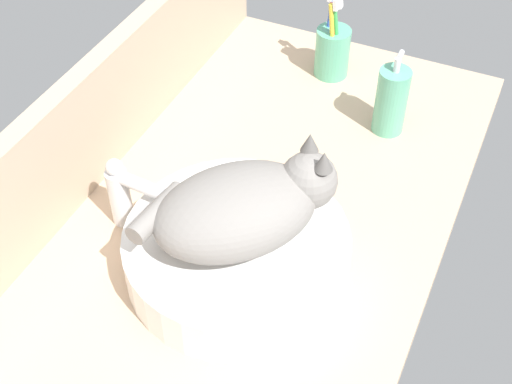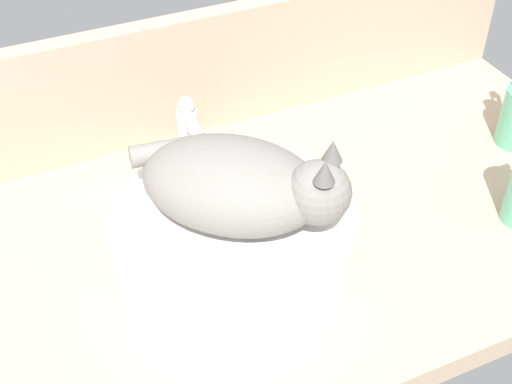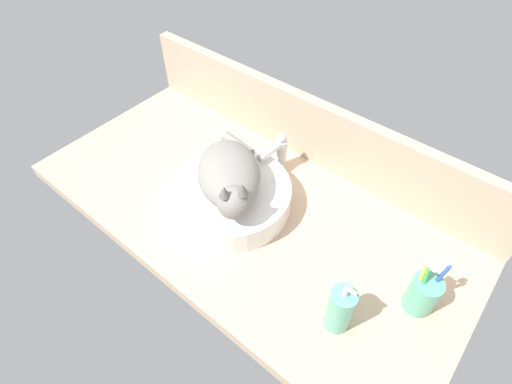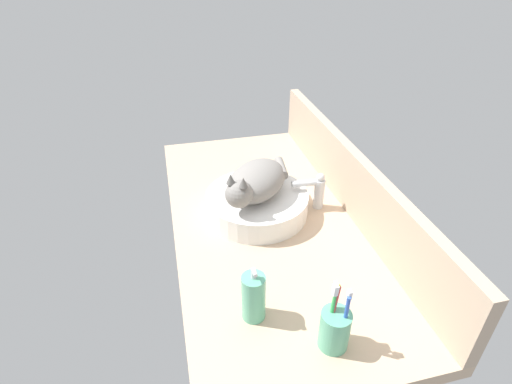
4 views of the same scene
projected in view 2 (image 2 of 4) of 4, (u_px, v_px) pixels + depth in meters
ground_plane at (251, 244)px, 108.62cm from camera, size 129.88×63.24×4.00cm
backsplash_panel at (179, 77)px, 120.89cm from camera, size 129.88×3.60×21.69cm
sink_basin at (233, 234)px, 101.77cm from camera, size 34.95×34.95×7.74cm
cat at (241, 184)px, 95.26cm from camera, size 29.99×29.29×14.00cm
faucet at (190, 134)px, 114.40cm from camera, size 3.60×11.85×13.60cm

